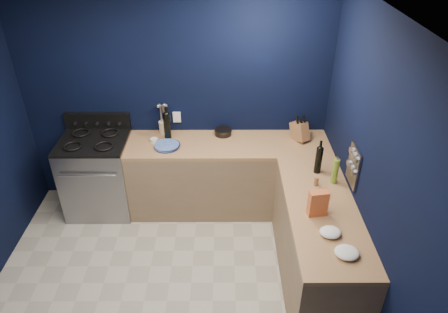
{
  "coord_description": "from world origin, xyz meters",
  "views": [
    {
      "loc": [
        0.54,
        -2.55,
        3.26
      ],
      "look_at": [
        0.55,
        1.0,
        1.0
      ],
      "focal_mm": 32.83,
      "sensor_mm": 36.0,
      "label": 1
    }
  ],
  "objects_px": {
    "plate_stack": "(167,146)",
    "crouton_bag": "(318,203)",
    "gas_range": "(99,176)",
    "utensil_crock": "(164,127)",
    "knife_block": "(300,131)"
  },
  "relations": [
    {
      "from": "gas_range",
      "to": "knife_block",
      "type": "xyz_separation_m",
      "value": [
        2.34,
        0.1,
        0.55
      ]
    },
    {
      "from": "crouton_bag",
      "to": "utensil_crock",
      "type": "bearing_deg",
      "value": 127.1
    },
    {
      "from": "plate_stack",
      "to": "utensil_crock",
      "type": "xyz_separation_m",
      "value": [
        -0.07,
        0.34,
        0.06
      ]
    },
    {
      "from": "knife_block",
      "to": "crouton_bag",
      "type": "height_order",
      "value": "crouton_bag"
    },
    {
      "from": "gas_range",
      "to": "knife_block",
      "type": "height_order",
      "value": "knife_block"
    },
    {
      "from": "utensil_crock",
      "to": "crouton_bag",
      "type": "bearing_deg",
      "value": -44.43
    },
    {
      "from": "knife_block",
      "to": "utensil_crock",
      "type": "bearing_deg",
      "value": 141.19
    },
    {
      "from": "gas_range",
      "to": "utensil_crock",
      "type": "relative_size",
      "value": 6.26
    },
    {
      "from": "gas_range",
      "to": "plate_stack",
      "type": "xyz_separation_m",
      "value": [
        0.84,
        -0.07,
        0.46
      ]
    },
    {
      "from": "plate_stack",
      "to": "knife_block",
      "type": "bearing_deg",
      "value": 6.33
    },
    {
      "from": "utensil_crock",
      "to": "crouton_bag",
      "type": "height_order",
      "value": "crouton_bag"
    },
    {
      "from": "plate_stack",
      "to": "crouton_bag",
      "type": "relative_size",
      "value": 1.14
    },
    {
      "from": "gas_range",
      "to": "knife_block",
      "type": "relative_size",
      "value": 4.32
    },
    {
      "from": "plate_stack",
      "to": "crouton_bag",
      "type": "height_order",
      "value": "crouton_bag"
    },
    {
      "from": "gas_range",
      "to": "utensil_crock",
      "type": "bearing_deg",
      "value": 19.14
    }
  ]
}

